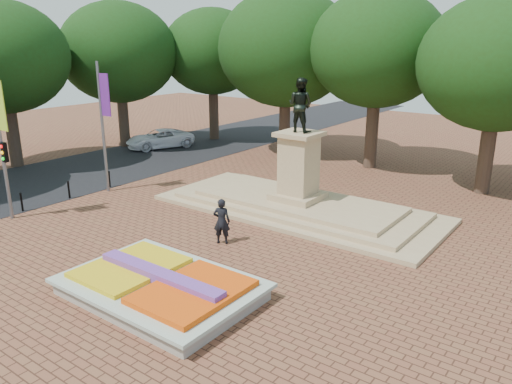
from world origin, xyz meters
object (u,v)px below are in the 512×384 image
Objects in this scene: flower_bed at (161,286)px; pedestrian at (222,221)px; van at (160,139)px; monument at (298,193)px.

pedestrian is (-1.33, 4.62, 0.58)m from flower_bed.
pedestrian reaches higher than van.
van is (-17.47, 16.19, 0.33)m from flower_bed.
van is at bearing 159.38° from monument.
flower_bed is at bearing 78.13° from pedestrian.
monument is at bearing 95.87° from flower_bed.
pedestrian is at bearing -12.01° from van.
monument is 2.73× the size of van.
monument is 5.39m from pedestrian.
van is 19.87m from pedestrian.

